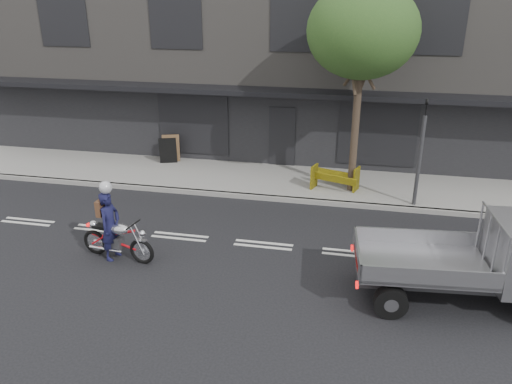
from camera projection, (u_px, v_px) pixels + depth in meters
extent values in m
plane|color=black|center=(263.00, 245.00, 13.59)|extent=(80.00, 80.00, 0.00)
cube|color=gray|center=(288.00, 182.00, 17.82)|extent=(32.00, 3.20, 0.15)
cube|color=gray|center=(281.00, 199.00, 16.37)|extent=(32.00, 0.20, 0.15)
cube|color=slate|center=(312.00, 48.00, 22.31)|extent=(26.00, 10.00, 8.00)
cylinder|color=#382B21|center=(355.00, 137.00, 16.22)|extent=(0.24, 0.24, 4.00)
ellipsoid|color=#20471A|center=(363.00, 31.00, 14.97)|extent=(3.40, 3.40, 2.89)
cylinder|color=#2D2D30|center=(419.00, 164.00, 15.26)|extent=(0.12, 0.12, 3.00)
imported|color=black|center=(426.00, 107.00, 14.60)|extent=(0.08, 0.10, 0.50)
torus|color=black|center=(95.00, 242.00, 13.05)|extent=(0.69, 0.20, 0.69)
torus|color=black|center=(142.00, 251.00, 12.58)|extent=(0.69, 0.20, 0.69)
cube|color=#2D2D30|center=(116.00, 243.00, 12.79)|extent=(0.38, 0.29, 0.28)
ellipsoid|color=silver|center=(120.00, 229.00, 12.58)|extent=(0.60, 0.40, 0.28)
cube|color=black|center=(103.00, 227.00, 12.75)|extent=(0.58, 0.32, 0.09)
cylinder|color=black|center=(133.00, 225.00, 12.37)|extent=(0.13, 0.61, 0.04)
imported|color=#15153A|center=(110.00, 226.00, 12.62)|extent=(0.53, 0.72, 1.81)
cylinder|color=black|center=(391.00, 302.00, 10.49)|extent=(0.74, 0.33, 0.72)
cylinder|color=black|center=(382.00, 264.00, 11.97)|extent=(0.74, 0.33, 0.72)
cube|color=#2D2D30|center=(456.00, 280.00, 11.01)|extent=(4.41, 1.33, 0.13)
cube|color=#A09FA4|center=(421.00, 264.00, 10.96)|extent=(2.98, 2.09, 0.09)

